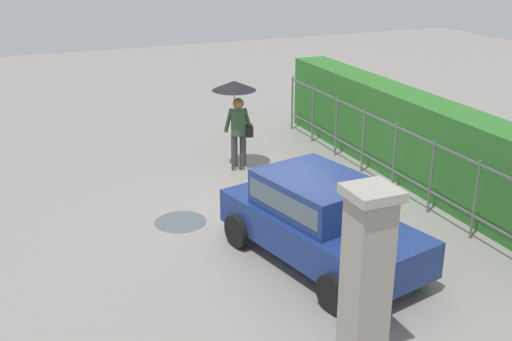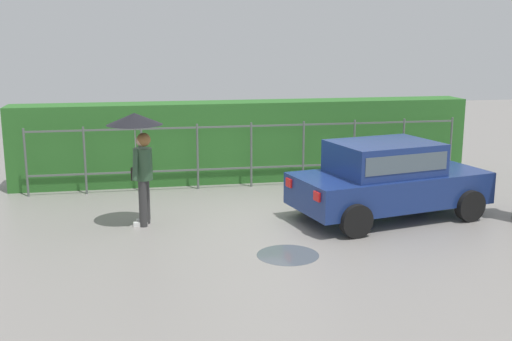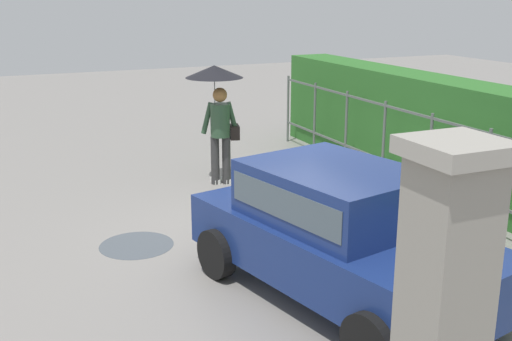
# 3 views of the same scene
# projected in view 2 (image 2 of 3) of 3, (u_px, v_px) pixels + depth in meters

# --- Properties ---
(ground_plane) EXTENTS (40.00, 40.00, 0.00)m
(ground_plane) POSITION_uv_depth(u_px,v_px,m) (275.00, 219.00, 11.88)
(ground_plane) COLOR gray
(car) EXTENTS (3.97, 2.49, 1.48)m
(car) POSITION_uv_depth(u_px,v_px,m) (387.00, 177.00, 11.86)
(car) COLOR navy
(car) RESTS_ON ground
(pedestrian) EXTENTS (1.00, 1.00, 2.09)m
(pedestrian) POSITION_uv_depth(u_px,v_px,m) (138.00, 142.00, 11.19)
(pedestrian) COLOR #333333
(pedestrian) RESTS_ON ground
(fence_section) EXTENTS (9.94, 0.05, 1.50)m
(fence_section) POSITION_uv_depth(u_px,v_px,m) (251.00, 152.00, 14.30)
(fence_section) COLOR #59605B
(fence_section) RESTS_ON ground
(hedge_row) EXTENTS (10.89, 0.90, 1.90)m
(hedge_row) POSITION_uv_depth(u_px,v_px,m) (246.00, 141.00, 15.01)
(hedge_row) COLOR #2D6B28
(hedge_row) RESTS_ON ground
(puddle_near) EXTENTS (1.00, 1.00, 0.00)m
(puddle_near) POSITION_uv_depth(u_px,v_px,m) (288.00, 255.00, 9.95)
(puddle_near) COLOR #4C545B
(puddle_near) RESTS_ON ground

